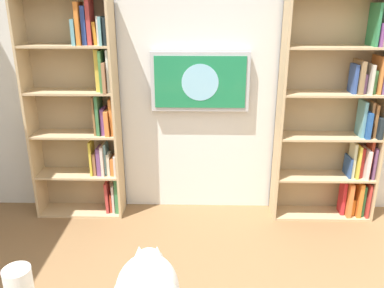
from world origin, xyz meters
TOP-DOWN VIEW (x-y plane):
  - wall_back at (0.00, -2.23)m, footprint 4.52×0.06m
  - bookshelf_left at (-1.29, -2.06)m, footprint 0.94×0.28m
  - bookshelf_right at (1.07, -2.06)m, footprint 0.82×0.28m
  - wall_mounted_tv at (0.01, -2.15)m, footprint 0.90×0.07m

SIDE VIEW (x-z plane):
  - bookshelf_left at x=-1.29m, z-range -0.04..1.99m
  - bookshelf_right at x=1.07m, z-range 0.03..2.06m
  - wall_mounted_tv at x=0.01m, z-range 1.02..1.56m
  - wall_back at x=0.00m, z-range 0.00..2.70m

